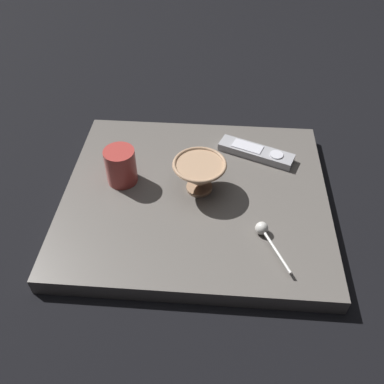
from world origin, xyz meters
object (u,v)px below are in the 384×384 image
coffee_mug (121,165)px  teaspoon (264,232)px  tv_remote_near (256,152)px  cereal_bowl (199,175)px

coffee_mug → teaspoon: size_ratio=0.78×
teaspoon → coffee_mug: bearing=65.4°
coffee_mug → tv_remote_near: 0.34m
coffee_mug → tv_remote_near: bearing=-70.4°
coffee_mug → teaspoon: (-0.15, -0.33, -0.03)m
coffee_mug → tv_remote_near: size_ratio=0.49×
cereal_bowl → coffee_mug: (0.02, 0.19, 0.00)m
cereal_bowl → tv_remote_near: cereal_bowl is taller
teaspoon → tv_remote_near: (0.27, 0.01, -0.00)m
teaspoon → tv_remote_near: teaspoon is taller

